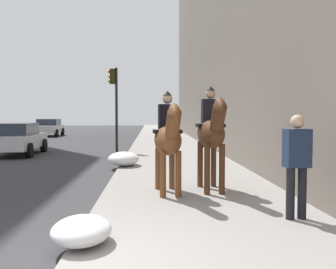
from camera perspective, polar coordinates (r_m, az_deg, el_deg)
mounted_horse_near at (r=8.30m, az=0.02°, el=-0.49°), size 2.15×0.70×2.21m
mounted_horse_far at (r=8.64m, az=6.39°, el=0.35°), size 2.15×0.62×2.34m
pedestrian_greeting at (r=6.62m, az=18.38°, el=-3.49°), size 0.29×0.42×1.70m
car_near_lane at (r=34.01m, az=-17.12°, el=1.03°), size 4.27×2.17×1.44m
car_mid_lane at (r=18.61m, az=-21.22°, el=-0.54°), size 4.23×2.01×1.44m
traffic_light_near_curb at (r=18.29m, az=-7.85°, el=5.57°), size 0.20×0.44×3.98m
snow_pile_near at (r=5.39m, az=-12.58°, el=-13.57°), size 1.02×0.78×0.35m
snow_pile_far at (r=13.02m, az=-6.52°, el=-3.55°), size 1.34×1.03×0.46m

